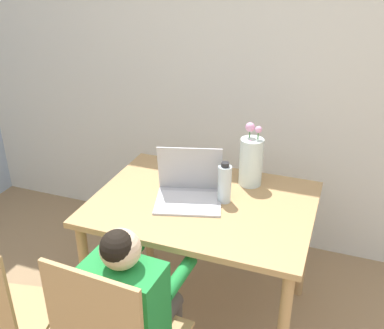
# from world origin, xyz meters

# --- Properties ---
(wall_back) EXTENTS (6.40, 0.05, 2.50)m
(wall_back) POSITION_xyz_m (0.00, 2.23, 1.25)
(wall_back) COLOR silver
(wall_back) RESTS_ON ground_plane
(dining_table) EXTENTS (1.05, 0.79, 0.72)m
(dining_table) POSITION_xyz_m (-0.21, 1.38, 0.63)
(dining_table) COLOR tan
(dining_table) RESTS_ON ground_plane
(person_seated) EXTENTS (0.33, 0.44, 0.96)m
(person_seated) POSITION_xyz_m (-0.29, 0.78, 0.59)
(person_seated) COLOR #1E8438
(person_seated) RESTS_ON ground_plane
(laptop) EXTENTS (0.37, 0.33, 0.26)m
(laptop) POSITION_xyz_m (-0.29, 1.38, 0.78)
(laptop) COLOR #B2B2B7
(laptop) RESTS_ON dining_table
(flower_vase) EXTENTS (0.12, 0.12, 0.33)m
(flower_vase) POSITION_xyz_m (-0.04, 1.63, 0.85)
(flower_vase) COLOR silver
(flower_vase) RESTS_ON dining_table
(water_bottle) EXTENTS (0.07, 0.07, 0.21)m
(water_bottle) POSITION_xyz_m (-0.12, 1.41, 0.82)
(water_bottle) COLOR silver
(water_bottle) RESTS_ON dining_table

